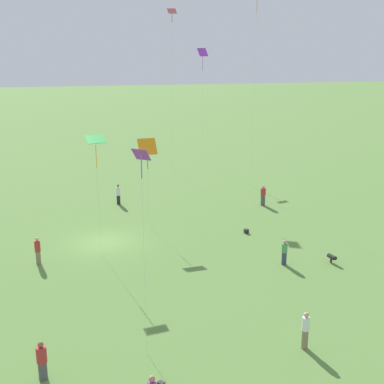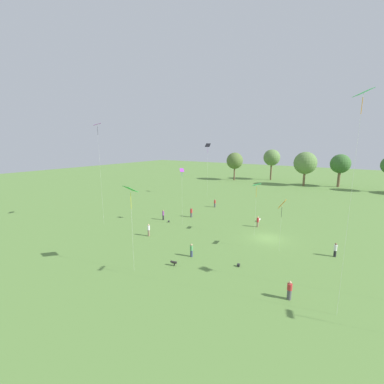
{
  "view_description": "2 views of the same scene",
  "coord_description": "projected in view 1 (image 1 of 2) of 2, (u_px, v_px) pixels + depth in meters",
  "views": [
    {
      "loc": [
        -34.67,
        0.24,
        13.61
      ],
      "look_at": [
        -9.43,
        -4.44,
        6.07
      ],
      "focal_mm": 50.0,
      "sensor_mm": 36.0,
      "label": 1
    },
    {
      "loc": [
        10.04,
        -34.69,
        13.4
      ],
      "look_at": [
        -9.62,
        -4.95,
        6.48
      ],
      "focal_mm": 24.0,
      "sensor_mm": 36.0,
      "label": 2
    }
  ],
  "objects": [
    {
      "name": "person_5",
      "position": [
        118.0,
        194.0,
        44.62
      ],
      "size": [
        0.43,
        0.43,
        1.72
      ],
      "rotation": [
        0.0,
        0.0,
        1.3
      ],
      "color": "#232328",
      "rests_on": "ground_plane"
    },
    {
      "name": "person_7",
      "position": [
        38.0,
        250.0,
        32.88
      ],
      "size": [
        0.42,
        0.42,
        1.76
      ],
      "rotation": [
        0.0,
        0.0,
        1.36
      ],
      "color": "#847056",
      "rests_on": "ground_plane"
    },
    {
      "name": "kite_8",
      "position": [
        147.0,
        148.0,
        37.86
      ],
      "size": [
        0.97,
        1.4,
        6.57
      ],
      "rotation": [
        0.0,
        0.0,
        4.06
      ],
      "color": "orange",
      "rests_on": "ground_plane"
    },
    {
      "name": "picnic_bag_1",
      "position": [
        246.0,
        231.0,
        38.23
      ],
      "size": [
        0.32,
        0.34,
        0.3
      ],
      "rotation": [
        0.0,
        0.0,
        0.15
      ],
      "color": "#262628",
      "rests_on": "ground_plane"
    },
    {
      "name": "person_6",
      "position": [
        284.0,
        252.0,
        32.81
      ],
      "size": [
        0.36,
        0.36,
        1.61
      ],
      "rotation": [
        0.0,
        0.0,
        4.69
      ],
      "color": "#333D5B",
      "rests_on": "ground_plane"
    },
    {
      "name": "dog_1",
      "position": [
        332.0,
        257.0,
        33.1
      ],
      "size": [
        0.77,
        0.41,
        0.57
      ],
      "rotation": [
        0.0,
        0.0,
        1.83
      ],
      "color": "black",
      "rests_on": "ground_plane"
    },
    {
      "name": "person_2",
      "position": [
        263.0,
        196.0,
        44.31
      ],
      "size": [
        0.6,
        0.6,
        1.71
      ],
      "rotation": [
        0.0,
        0.0,
        0.83
      ],
      "color": "#4C4C51",
      "rests_on": "ground_plane"
    },
    {
      "name": "kite_0",
      "position": [
        172.0,
        22.0,
        50.69
      ],
      "size": [
        0.98,
        1.04,
        16.05
      ],
      "rotation": [
        0.0,
        0.0,
        0.38
      ],
      "color": "#E54C99",
      "rests_on": "ground_plane"
    },
    {
      "name": "kite_1",
      "position": [
        257.0,
        6.0,
        43.52
      ],
      "size": [
        1.29,
        1.33,
        16.91
      ],
      "rotation": [
        0.0,
        0.0,
        4.38
      ],
      "color": "green",
      "rests_on": "ground_plane"
    },
    {
      "name": "person_4",
      "position": [
        305.0,
        330.0,
        23.94
      ],
      "size": [
        0.48,
        0.48,
        1.8
      ],
      "rotation": [
        0.0,
        0.0,
        0.63
      ],
      "color": "#847056",
      "rests_on": "ground_plane"
    },
    {
      "name": "ground_plane",
      "position": [
        103.0,
        242.0,
        36.58
      ],
      "size": [
        240.0,
        240.0,
        0.0
      ],
      "primitive_type": "plane",
      "color": "#5B843D"
    },
    {
      "name": "kite_4",
      "position": [
        141.0,
        167.0,
        21.43
      ],
      "size": [
        0.74,
        0.8,
        9.31
      ],
      "rotation": [
        0.0,
        0.0,
        0.19
      ],
      "color": "purple",
      "rests_on": "ground_plane"
    },
    {
      "name": "person_1",
      "position": [
        42.0,
        361.0,
        21.79
      ],
      "size": [
        0.43,
        0.43,
        1.73
      ],
      "rotation": [
        0.0,
        0.0,
        1.56
      ],
      "color": "#4C4C51",
      "rests_on": "ground_plane"
    },
    {
      "name": "kite_2",
      "position": [
        95.0,
        142.0,
        32.55
      ],
      "size": [
        1.31,
        1.34,
        7.72
      ],
      "rotation": [
        0.0,
        0.0,
        4.12
      ],
      "color": "green",
      "rests_on": "ground_plane"
    },
    {
      "name": "kite_5",
      "position": [
        203.0,
        56.0,
        56.27
      ],
      "size": [
        0.94,
        1.18,
        12.33
      ],
      "rotation": [
        0.0,
        0.0,
        4.26
      ],
      "color": "purple",
      "rests_on": "ground_plane"
    }
  ]
}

